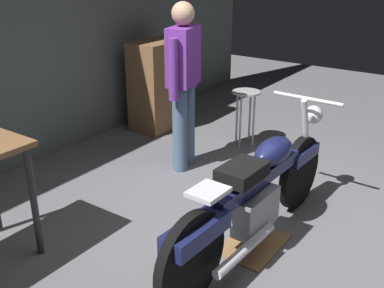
# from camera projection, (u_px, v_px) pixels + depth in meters

# --- Properties ---
(ground_plane) EXTENTS (12.00, 12.00, 0.00)m
(ground_plane) POSITION_uv_depth(u_px,v_px,m) (268.00, 238.00, 3.67)
(ground_plane) COLOR slate
(back_wall) EXTENTS (8.00, 0.12, 3.10)m
(back_wall) POSITION_uv_depth(u_px,v_px,m) (21.00, 11.00, 4.58)
(back_wall) COLOR #56605B
(back_wall) RESTS_ON ground_plane
(motorcycle) EXTENTS (2.19, 0.60, 1.00)m
(motorcycle) POSITION_uv_depth(u_px,v_px,m) (257.00, 193.00, 3.42)
(motorcycle) COLOR black
(motorcycle) RESTS_ON ground_plane
(person_standing) EXTENTS (0.56, 0.30, 1.67)m
(person_standing) POSITION_uv_depth(u_px,v_px,m) (183.00, 80.00, 4.56)
(person_standing) COLOR slate
(person_standing) RESTS_ON ground_plane
(shop_stool) EXTENTS (0.32, 0.32, 0.64)m
(shop_stool) POSITION_uv_depth(u_px,v_px,m) (246.00, 103.00, 5.29)
(shop_stool) COLOR #B2B2B7
(shop_stool) RESTS_ON ground_plane
(wooden_dresser) EXTENTS (0.80, 0.47, 1.10)m
(wooden_dresser) POSITION_uv_depth(u_px,v_px,m) (161.00, 84.00, 5.85)
(wooden_dresser) COLOR brown
(wooden_dresser) RESTS_ON ground_plane
(drip_tray) EXTENTS (0.56, 0.40, 0.01)m
(drip_tray) POSITION_uv_depth(u_px,v_px,m) (252.00, 244.00, 3.58)
(drip_tray) COLOR olive
(drip_tray) RESTS_ON ground_plane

